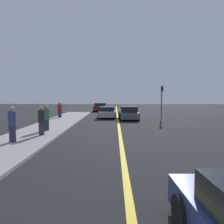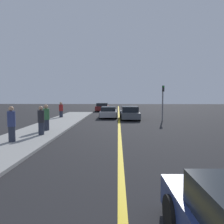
{
  "view_description": "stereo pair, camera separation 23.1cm",
  "coord_description": "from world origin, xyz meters",
  "px_view_note": "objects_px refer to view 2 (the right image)",
  "views": [
    {
      "loc": [
        -0.33,
        -0.39,
        2.37
      ],
      "look_at": [
        -0.5,
        14.36,
        1.25
      ],
      "focal_mm": 35.0,
      "sensor_mm": 36.0,
      "label": 1
    },
    {
      "loc": [
        -0.1,
        -0.39,
        2.37
      ],
      "look_at": [
        -0.5,
        14.36,
        1.25
      ],
      "focal_mm": 35.0,
      "sensor_mm": 36.0,
      "label": 2
    }
  ],
  "objects_px": {
    "car_far_distant": "(109,112)",
    "pedestrian_near_curb": "(12,124)",
    "pedestrian_far_standing": "(46,118)",
    "car_parked_left_lot": "(102,107)",
    "car_ahead_center": "(130,113)",
    "pedestrian_by_sign": "(61,110)",
    "traffic_light": "(163,99)",
    "pedestrian_mid_group": "(41,120)"
  },
  "relations": [
    {
      "from": "pedestrian_far_standing",
      "to": "traffic_light",
      "type": "height_order",
      "value": "traffic_light"
    },
    {
      "from": "car_far_distant",
      "to": "pedestrian_mid_group",
      "type": "height_order",
      "value": "pedestrian_mid_group"
    },
    {
      "from": "car_ahead_center",
      "to": "traffic_light",
      "type": "distance_m",
      "value": 3.53
    },
    {
      "from": "car_parked_left_lot",
      "to": "pedestrian_mid_group",
      "type": "relative_size",
      "value": 2.58
    },
    {
      "from": "car_parked_left_lot",
      "to": "traffic_light",
      "type": "xyz_separation_m",
      "value": [
        6.57,
        -12.33,
        1.46
      ]
    },
    {
      "from": "pedestrian_by_sign",
      "to": "traffic_light",
      "type": "distance_m",
      "value": 10.31
    },
    {
      "from": "car_far_distant",
      "to": "pedestrian_near_curb",
      "type": "relative_size",
      "value": 2.68
    },
    {
      "from": "car_ahead_center",
      "to": "pedestrian_by_sign",
      "type": "height_order",
      "value": "pedestrian_by_sign"
    },
    {
      "from": "pedestrian_far_standing",
      "to": "pedestrian_near_curb",
      "type": "bearing_deg",
      "value": -98.69
    },
    {
      "from": "pedestrian_near_curb",
      "to": "pedestrian_far_standing",
      "type": "height_order",
      "value": "pedestrian_near_curb"
    },
    {
      "from": "pedestrian_mid_group",
      "to": "traffic_light",
      "type": "height_order",
      "value": "traffic_light"
    },
    {
      "from": "car_ahead_center",
      "to": "car_far_distant",
      "type": "xyz_separation_m",
      "value": [
        -2.18,
        1.85,
        -0.05
      ]
    },
    {
      "from": "pedestrian_far_standing",
      "to": "traffic_light",
      "type": "relative_size",
      "value": 0.51
    },
    {
      "from": "car_parked_left_lot",
      "to": "pedestrian_by_sign",
      "type": "bearing_deg",
      "value": -107.92
    },
    {
      "from": "pedestrian_near_curb",
      "to": "traffic_light",
      "type": "relative_size",
      "value": 0.53
    },
    {
      "from": "pedestrian_near_curb",
      "to": "pedestrian_by_sign",
      "type": "xyz_separation_m",
      "value": [
        -0.71,
        11.96,
        -0.09
      ]
    },
    {
      "from": "car_ahead_center",
      "to": "traffic_light",
      "type": "height_order",
      "value": "traffic_light"
    },
    {
      "from": "pedestrian_by_sign",
      "to": "car_parked_left_lot",
      "type": "bearing_deg",
      "value": 71.57
    },
    {
      "from": "pedestrian_far_standing",
      "to": "traffic_light",
      "type": "distance_m",
      "value": 11.15
    },
    {
      "from": "traffic_light",
      "to": "pedestrian_mid_group",
      "type": "bearing_deg",
      "value": -135.97
    },
    {
      "from": "car_far_distant",
      "to": "car_parked_left_lot",
      "type": "bearing_deg",
      "value": 97.09
    },
    {
      "from": "car_parked_left_lot",
      "to": "pedestrian_near_curb",
      "type": "bearing_deg",
      "value": -96.61
    },
    {
      "from": "car_far_distant",
      "to": "pedestrian_mid_group",
      "type": "distance_m",
      "value": 11.74
    },
    {
      "from": "car_ahead_center",
      "to": "pedestrian_near_curb",
      "type": "relative_size",
      "value": 2.44
    },
    {
      "from": "pedestrian_near_curb",
      "to": "traffic_light",
      "type": "bearing_deg",
      "value": 47.43
    },
    {
      "from": "car_ahead_center",
      "to": "pedestrian_mid_group",
      "type": "xyz_separation_m",
      "value": [
        -5.56,
        -9.39,
        0.32
      ]
    },
    {
      "from": "pedestrian_mid_group",
      "to": "pedestrian_near_curb",
      "type": "bearing_deg",
      "value": -112.28
    },
    {
      "from": "pedestrian_near_curb",
      "to": "pedestrian_by_sign",
      "type": "relative_size",
      "value": 1.1
    },
    {
      "from": "car_parked_left_lot",
      "to": "traffic_light",
      "type": "bearing_deg",
      "value": -61.46
    },
    {
      "from": "pedestrian_near_curb",
      "to": "pedestrian_mid_group",
      "type": "relative_size",
      "value": 1.05
    },
    {
      "from": "pedestrian_by_sign",
      "to": "traffic_light",
      "type": "xyz_separation_m",
      "value": [
        10.09,
        -1.75,
        1.17
      ]
    },
    {
      "from": "car_far_distant",
      "to": "pedestrian_near_curb",
      "type": "bearing_deg",
      "value": -108.63
    },
    {
      "from": "car_ahead_center",
      "to": "traffic_light",
      "type": "xyz_separation_m",
      "value": [
        3.04,
        -1.08,
        1.44
      ]
    },
    {
      "from": "pedestrian_near_curb",
      "to": "pedestrian_mid_group",
      "type": "height_order",
      "value": "pedestrian_near_curb"
    },
    {
      "from": "pedestrian_near_curb",
      "to": "pedestrian_far_standing",
      "type": "distance_m",
      "value": 3.55
    },
    {
      "from": "car_ahead_center",
      "to": "car_parked_left_lot",
      "type": "relative_size",
      "value": 1.0
    },
    {
      "from": "car_far_distant",
      "to": "car_parked_left_lot",
      "type": "height_order",
      "value": "car_parked_left_lot"
    },
    {
      "from": "car_ahead_center",
      "to": "car_parked_left_lot",
      "type": "height_order",
      "value": "car_ahead_center"
    },
    {
      "from": "car_far_distant",
      "to": "pedestrian_near_curb",
      "type": "xyz_separation_m",
      "value": [
        -4.16,
        -13.13,
        0.41
      ]
    },
    {
      "from": "pedestrian_by_sign",
      "to": "pedestrian_near_curb",
      "type": "bearing_deg",
      "value": -86.58
    },
    {
      "from": "car_far_distant",
      "to": "car_parked_left_lot",
      "type": "xyz_separation_m",
      "value": [
        -1.35,
        9.41,
        0.03
      ]
    },
    {
      "from": "pedestrian_mid_group",
      "to": "traffic_light",
      "type": "relative_size",
      "value": 0.5
    }
  ]
}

